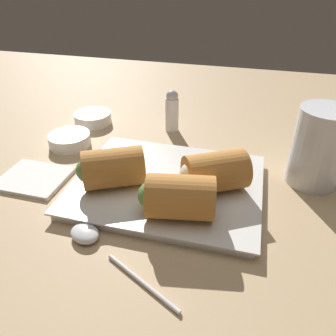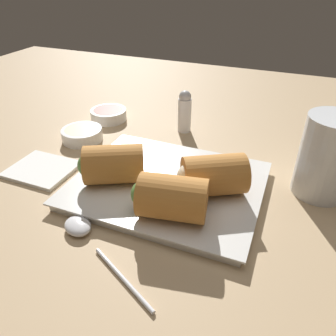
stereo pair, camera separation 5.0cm
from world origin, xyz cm
name	(u,v)px [view 1 (the left image)]	position (x,y,z in cm)	size (l,w,h in cm)	color
table_surface	(190,198)	(0.00, 0.00, 1.00)	(180.00, 140.00, 2.00)	tan
serving_plate	(168,185)	(-3.48, 0.16, 2.76)	(27.72, 22.59, 1.50)	silver
roll_front_left	(212,172)	(3.03, -0.09, 6.38)	(10.33, 9.29, 5.76)	#B77533
roll_front_right	(110,168)	(-11.32, -2.91, 6.38)	(10.27, 9.02, 5.76)	#B77533
roll_back_left	(175,197)	(-0.68, -6.96, 6.38)	(10.00, 7.19, 5.76)	#B77533
dipping_bowl_near	(70,139)	(-24.87, 8.87, 3.27)	(7.70, 7.70, 2.33)	white
dipping_bowl_far	(93,118)	(-25.06, 19.09, 3.27)	(7.70, 7.70, 2.33)	white
spoon	(91,239)	(-9.71, -13.18, 2.65)	(16.63, 9.85, 1.42)	silver
napkin	(34,178)	(-24.76, -2.95, 2.30)	(10.32, 8.79, 0.60)	white
drinking_glass	(319,147)	(17.70, 8.10, 8.06)	(7.88, 7.88, 12.12)	silver
salt_shaker	(172,111)	(-7.97, 20.09, 6.26)	(2.65, 2.65, 8.47)	silver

